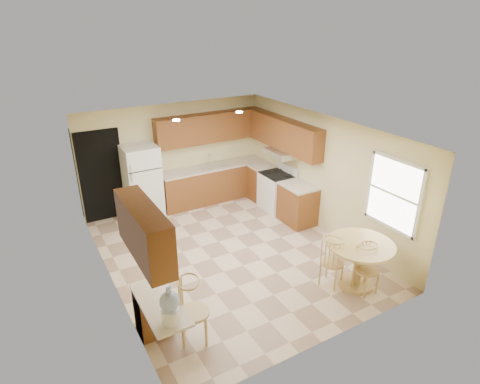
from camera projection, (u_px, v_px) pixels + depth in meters
floor at (230, 253)px, 7.96m from camera, size 5.50×5.50×0.00m
ceiling at (229, 130)px, 6.96m from camera, size 4.50×5.50×0.02m
wall_back at (175, 155)px, 9.64m from camera, size 4.50×0.02×2.50m
wall_front at (330, 270)px, 5.28m from camera, size 4.50×0.02×2.50m
wall_left at (107, 224)px, 6.43m from camera, size 0.02×5.50×2.50m
wall_right at (323, 174)px, 8.49m from camera, size 0.02×5.50×2.50m
doorway at (102, 176)px, 8.91m from camera, size 0.90×0.02×2.10m
base_cab_back at (214, 184)px, 10.13m from camera, size 2.75×0.60×0.87m
counter_back at (213, 167)px, 9.95m from camera, size 2.75×0.63×0.04m
base_cab_right_a at (262, 183)px, 10.15m from camera, size 0.60×0.59×0.87m
counter_right_a at (263, 166)px, 9.97m from camera, size 0.63×0.59×0.04m
base_cab_right_b at (298, 205)px, 9.00m from camera, size 0.60×0.80×0.87m
counter_right_b at (299, 186)px, 8.81m from camera, size 0.63×0.80×0.04m
upper_cab_back at (210, 128)px, 9.67m from camera, size 2.75×0.33×0.70m
upper_cab_right at (284, 134)px, 9.13m from camera, size 0.33×2.42×0.70m
upper_cab_left at (144, 232)px, 4.99m from camera, size 0.33×1.40×0.70m
sink at (213, 166)px, 9.93m from camera, size 0.78×0.44×0.01m
range_hood at (281, 153)px, 9.24m from camera, size 0.50×0.76×0.14m
desk_pedestal at (154, 311)px, 5.85m from camera, size 0.48×0.42×0.72m
desk_top at (160, 305)px, 5.40m from camera, size 0.50×1.20×0.04m
window at (394, 194)px, 6.91m from camera, size 0.06×1.12×1.30m
can_light_a at (176, 120)px, 7.68m from camera, size 0.14×0.14×0.02m
can_light_b at (239, 112)px, 8.33m from camera, size 0.14×0.14×0.02m
refrigerator at (142, 182)px, 9.08m from camera, size 0.76×0.74×1.71m
stove at (277, 191)px, 9.59m from camera, size 0.65×0.76×1.09m
dining_table at (359, 258)px, 6.80m from camera, size 1.13×1.13×0.84m
chair_table_a at (336, 259)px, 6.76m from camera, size 0.40×0.52×0.91m
chair_table_b at (371, 267)px, 6.57m from camera, size 0.39×0.39×0.88m
chair_desk at (196, 309)px, 5.52m from camera, size 0.45×0.57×1.01m
water_crock at (170, 307)px, 4.97m from camera, size 0.25×0.25×0.52m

